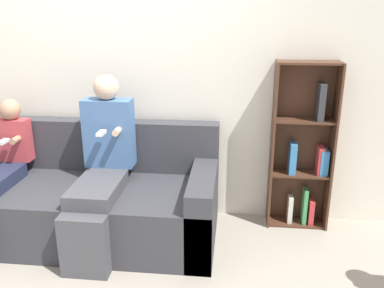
# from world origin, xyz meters

# --- Properties ---
(ground_plane) EXTENTS (14.00, 14.00, 0.00)m
(ground_plane) POSITION_xyz_m (0.00, 0.00, 0.00)
(ground_plane) COLOR #9E9384
(back_wall) EXTENTS (10.00, 0.06, 2.55)m
(back_wall) POSITION_xyz_m (0.00, 1.06, 1.27)
(back_wall) COLOR silver
(back_wall) RESTS_ON ground_plane
(couch) EXTENTS (2.18, 0.93, 0.90)m
(couch) POSITION_xyz_m (-0.22, 0.56, 0.30)
(couch) COLOR #38383D
(couch) RESTS_ON ground_plane
(adult_seated) EXTENTS (0.40, 0.87, 1.32)m
(adult_seated) POSITION_xyz_m (-0.02, 0.47, 0.67)
(adult_seated) COLOR #47474C
(adult_seated) RESTS_ON ground_plane
(bookshelf) EXTENTS (0.51, 0.22, 1.42)m
(bookshelf) POSITION_xyz_m (1.59, 0.94, 0.67)
(bookshelf) COLOR #4C2D1E
(bookshelf) RESTS_ON ground_plane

